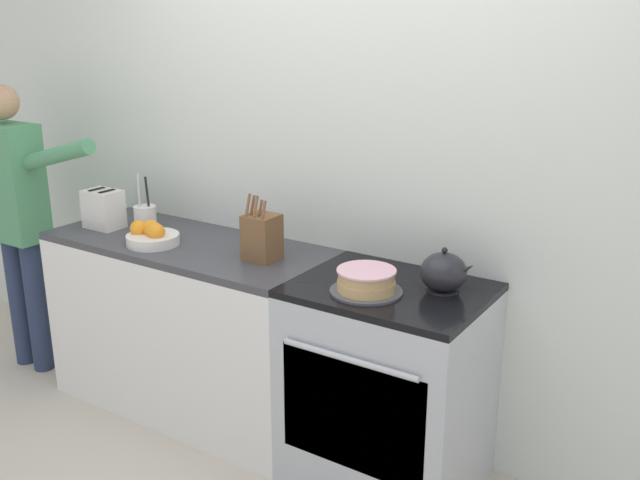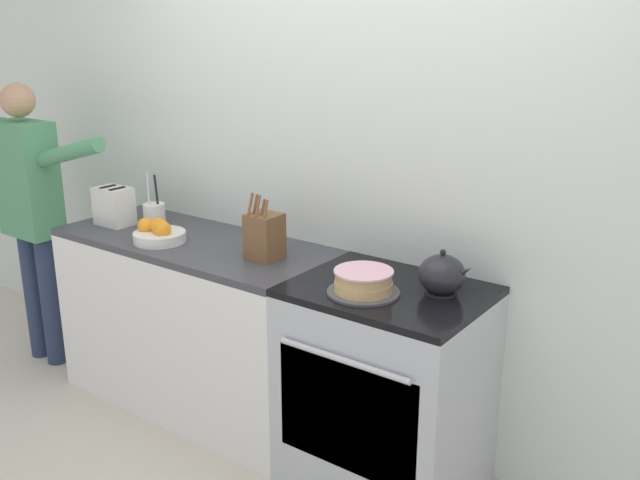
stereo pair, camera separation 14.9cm
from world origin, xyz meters
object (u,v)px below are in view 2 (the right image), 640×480
layer_cake (364,283)px  knife_block (264,236)px  utensil_crock (154,214)px  fruit_bowl (158,233)px  toaster (114,206)px  person_baker (31,202)px  stove_range (385,387)px  tea_kettle (442,275)px

layer_cake → knife_block: 0.59m
utensil_crock → fruit_bowl: utensil_crock is taller
knife_block → layer_cake: bearing=-9.0°
toaster → person_baker: size_ratio=0.13×
layer_cake → stove_range: bearing=64.5°
tea_kettle → fruit_bowl: size_ratio=0.90×
stove_range → layer_cake: layer_cake is taller
stove_range → tea_kettle: bearing=21.8°
layer_cake → utensil_crock: (-1.37, 0.15, 0.02)m
stove_range → toaster: 1.71m
stove_range → knife_block: size_ratio=2.92×
stove_range → fruit_bowl: fruit_bowl is taller
tea_kettle → toaster: (-1.82, -0.13, 0.02)m
stove_range → utensil_crock: utensil_crock is taller
stove_range → toaster: toaster is taller
fruit_bowl → person_baker: bearing=-176.8°
knife_block → tea_kettle: bearing=6.2°
stove_range → fruit_bowl: 1.31m
layer_cake → utensil_crock: size_ratio=1.00×
person_baker → stove_range: bearing=8.0°
layer_cake → tea_kettle: tea_kettle is taller
layer_cake → knife_block: bearing=171.0°
knife_block → stove_range: bearing=1.1°
layer_cake → tea_kettle: size_ratio=1.28×
utensil_crock → fruit_bowl: bearing=-37.4°
utensil_crock → person_baker: 0.79m
stove_range → tea_kettle: (0.20, 0.08, 0.52)m
toaster → tea_kettle: bearing=4.1°
layer_cake → knife_block: size_ratio=0.95×
toaster → utensil_crock: bearing=25.2°
utensil_crock → stove_range: bearing=-1.7°
utensil_crock → fruit_bowl: 0.27m
utensil_crock → fruit_bowl: size_ratio=1.14×
person_baker → tea_kettle: bearing=9.5°
fruit_bowl → person_baker: (-0.97, -0.05, 0.02)m
person_baker → layer_cake: bearing=5.3°
knife_block → person_baker: (-1.54, -0.16, -0.04)m
stove_range → person_baker: person_baker is taller
fruit_bowl → layer_cake: bearing=0.8°
tea_kettle → knife_block: 0.83m
fruit_bowl → toaster: size_ratio=1.23×
layer_cake → utensil_crock: utensil_crock is taller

